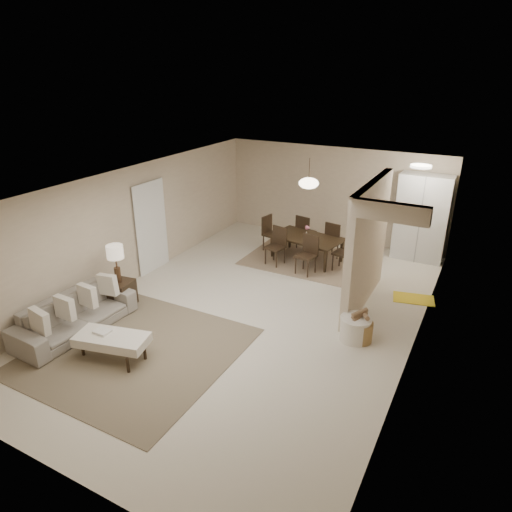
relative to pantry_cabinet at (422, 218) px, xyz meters
The scene contains 22 objects.
floor 4.88m from the pantry_cabinet, 119.52° to the right, with size 9.00×9.00×0.00m, color beige.
ceiling 4.98m from the pantry_cabinet, 119.52° to the right, with size 9.00×9.00×0.00m, color white.
back_wall 2.38m from the pantry_cabinet, behind, with size 6.00×6.00×0.00m, color #BCA88E.
left_wall 6.77m from the pantry_cabinet, 142.20° to the right, with size 9.00×9.00×0.00m, color #BCA88E.
right_wall 4.21m from the pantry_cabinet, 81.10° to the right, with size 9.00×9.00×0.00m, color #BCA88E.
partition 2.96m from the pantry_cabinet, 100.74° to the right, with size 0.15×2.50×2.50m, color #BCA88E.
doorway 6.40m from the pantry_cabinet, 146.29° to the right, with size 0.04×0.90×2.04m, color black.
pantry_cabinet is the anchor object (origin of this frame).
flush_light 1.70m from the pantry_cabinet, 93.01° to the right, with size 0.44×0.44×0.05m, color white.
living_rug 7.27m from the pantry_cabinet, 118.38° to the right, with size 3.20×3.20×0.01m, color brown.
sofa 7.98m from the pantry_cabinet, 127.18° to the right, with size 0.86×2.20×0.64m, color gray.
ottoman_bench 7.58m from the pantry_cabinet, 118.63° to the right, with size 1.27×0.80×0.42m.
side_table 7.12m from the pantry_cabinet, 132.13° to the right, with size 0.48×0.48×0.53m, color black.
table_lamp 7.08m from the pantry_cabinet, 132.13° to the right, with size 0.32×0.32×0.76m.
round_pouf 4.34m from the pantry_cabinet, 93.94° to the right, with size 0.54×0.54×0.42m, color silver.
wicker_basket 4.33m from the pantry_cabinet, 92.79° to the right, with size 0.43×0.43×0.37m, color olive.
dining_rug 2.95m from the pantry_cabinet, 149.97° to the right, with size 2.80×2.10×0.01m, color #816750.
dining_table 2.86m from the pantry_cabinet, 149.97° to the right, with size 1.68×0.94×0.59m, color black.
dining_chairs 2.83m from the pantry_cabinet, 149.97° to the right, with size 2.46×1.95×0.91m.
vase 2.79m from the pantry_cabinet, 149.97° to the right, with size 0.14×0.14×0.14m, color white.
yellow_mat 2.49m from the pantry_cabinet, 81.09° to the right, with size 0.81×0.49×0.01m, color yellow.
pendant_light 2.90m from the pantry_cabinet, 149.97° to the right, with size 0.46×0.46×0.71m.
Camera 1 is at (3.72, -6.91, 4.45)m, focal length 32.00 mm.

